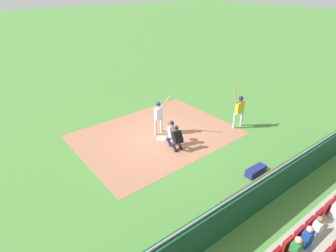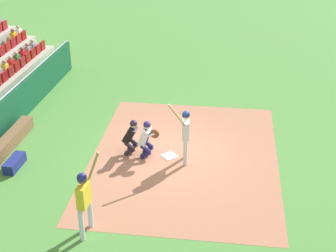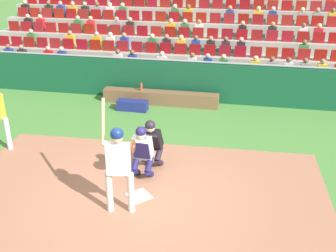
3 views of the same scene
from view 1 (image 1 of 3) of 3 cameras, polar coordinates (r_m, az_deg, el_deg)
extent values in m
plane|color=#4B833A|center=(13.94, -1.41, -2.66)|extent=(160.00, 160.00, 0.00)
cube|color=#A76B51|center=(14.30, -2.58, -1.82)|extent=(8.17, 6.31, 0.01)
cube|color=white|center=(13.94, -1.41, -2.60)|extent=(0.62, 0.62, 0.02)
cylinder|color=silver|center=(14.10, -2.61, -0.27)|extent=(0.15, 0.15, 0.86)
cylinder|color=silver|center=(14.36, -1.38, 0.31)|extent=(0.15, 0.15, 0.86)
cube|color=silver|center=(13.89, -2.04, 2.69)|extent=(0.47, 0.28, 0.61)
sphere|color=#D7B28A|center=(13.70, -2.07, 4.42)|extent=(0.22, 0.22, 0.22)
sphere|color=navy|center=(13.68, -2.08, 4.65)|extent=(0.25, 0.25, 0.25)
cylinder|color=silver|center=(13.79, -1.83, 3.82)|extent=(0.47, 0.11, 0.14)
cylinder|color=silver|center=(13.90, -1.31, 4.04)|extent=(0.17, 0.13, 0.13)
cylinder|color=tan|center=(13.62, -0.32, 5.24)|extent=(0.19, 0.54, 0.74)
sphere|color=black|center=(13.90, -1.08, 4.16)|extent=(0.06, 0.06, 0.06)
cylinder|color=navy|center=(13.34, 0.24, -3.46)|extent=(0.16, 0.39, 0.34)
cylinder|color=navy|center=(13.23, 0.24, -2.65)|extent=(0.16, 0.39, 0.33)
cylinder|color=navy|center=(13.50, 1.36, -3.05)|extent=(0.16, 0.39, 0.34)
cylinder|color=navy|center=(13.38, 1.37, -2.24)|extent=(0.16, 0.39, 0.33)
cube|color=white|center=(13.07, 0.98, -1.17)|extent=(0.44, 0.42, 0.60)
cube|color=navy|center=(13.16, 0.67, -0.95)|extent=(0.39, 0.21, 0.45)
sphere|color=beige|center=(12.96, 0.77, 0.41)|extent=(0.22, 0.22, 0.22)
cube|color=black|center=(12.96, 0.77, 0.41)|extent=(0.20, 0.11, 0.20)
sphere|color=navy|center=(12.93, 0.77, 0.65)|extent=(0.24, 0.24, 0.24)
cylinder|color=brown|center=(13.29, 0.50, 0.38)|extent=(0.08, 0.30, 0.30)
cylinder|color=white|center=(13.22, 1.04, -0.14)|extent=(0.14, 0.40, 0.22)
cylinder|color=#261C2A|center=(12.92, 1.35, -4.62)|extent=(0.17, 0.39, 0.34)
cylinder|color=#261C2A|center=(12.81, 1.36, -3.79)|extent=(0.17, 0.39, 0.33)
cylinder|color=#261C2A|center=(13.08, 2.53, -4.21)|extent=(0.17, 0.39, 0.34)
cylinder|color=#261C2A|center=(12.96, 2.55, -3.39)|extent=(0.17, 0.39, 0.33)
cube|color=black|center=(12.69, 2.02, -2.29)|extent=(0.46, 0.51, 0.60)
cube|color=#261C2A|center=(12.77, 1.74, -2.07)|extent=(0.40, 0.30, 0.43)
sphere|color=#D3A78B|center=(12.61, 1.72, -0.66)|extent=(0.22, 0.22, 0.22)
cube|color=black|center=(12.61, 1.72, -0.66)|extent=(0.21, 0.15, 0.19)
sphere|color=#261C2A|center=(12.58, 1.72, -0.42)|extent=(0.24, 0.24, 0.24)
cube|color=#134B2F|center=(10.22, 19.12, -13.26)|extent=(14.26, 0.24, 1.32)
cylinder|color=gray|center=(9.79, 19.77, -10.16)|extent=(14.26, 0.07, 0.07)
cube|color=brown|center=(11.18, 18.61, -11.98)|extent=(3.87, 0.40, 0.44)
cylinder|color=#DE5325|center=(11.43, 20.77, -9.21)|extent=(0.07, 0.07, 0.25)
cube|color=navy|center=(12.03, 18.00, -8.99)|extent=(0.98, 0.37, 0.33)
cylinder|color=silver|center=(15.52, 15.26, 1.53)|extent=(0.14, 0.14, 0.87)
cylinder|color=silver|center=(15.16, 13.82, 1.05)|extent=(0.14, 0.14, 0.87)
cube|color=gold|center=(15.02, 14.89, 3.83)|extent=(0.48, 0.26, 0.62)
sphere|color=brown|center=(14.84, 15.10, 5.45)|extent=(0.23, 0.23, 0.23)
sphere|color=navy|center=(14.82, 15.13, 5.67)|extent=(0.25, 0.25, 0.25)
cylinder|color=gold|center=(14.89, 14.81, 4.85)|extent=(0.49, 0.18, 0.14)
cylinder|color=gold|center=(14.76, 14.31, 4.71)|extent=(0.18, 0.16, 0.13)
cylinder|color=#AE8C4B|center=(14.69, 13.89, 6.52)|extent=(0.13, 0.39, 0.86)
sphere|color=black|center=(14.73, 14.10, 4.79)|extent=(0.06, 0.06, 0.06)
cube|color=#A0A193|center=(9.99, 27.73, -20.03)|extent=(17.78, 0.92, 0.47)
cube|color=maroon|center=(8.92, 23.84, -21.82)|extent=(0.44, 0.10, 0.42)
cube|color=#29773B|center=(8.83, 25.30, -22.38)|extent=(0.32, 0.22, 0.52)
sphere|color=beige|center=(8.57, 25.83, -20.82)|extent=(0.19, 0.19, 0.19)
cube|color=maroon|center=(9.31, 25.82, -19.77)|extent=(0.44, 0.10, 0.42)
cube|color=#173C95|center=(9.22, 27.23, -20.26)|extent=(0.32, 0.22, 0.52)
sphere|color=tan|center=(8.97, 27.76, -18.70)|extent=(0.19, 0.19, 0.19)
cube|color=maroon|center=(9.71, 27.60, -17.86)|extent=(0.44, 0.10, 0.42)
cube|color=silver|center=(9.63, 28.96, -18.31)|extent=(0.32, 0.22, 0.52)
sphere|color=brown|center=(9.40, 29.48, -16.76)|extent=(0.19, 0.19, 0.19)
cube|color=maroon|center=(10.14, 29.20, -16.09)|extent=(0.44, 0.10, 0.42)
cube|color=maroon|center=(10.58, 30.64, -14.47)|extent=(0.44, 0.10, 0.42)
cube|color=silver|center=(10.51, 31.89, -14.83)|extent=(0.32, 0.22, 0.52)
cube|color=maroon|center=(11.04, 31.95, -12.96)|extent=(0.44, 0.10, 0.42)
cube|color=maroon|center=(8.82, 31.94, -20.49)|extent=(0.44, 0.10, 0.42)
camera|label=2|loc=(23.75, 26.18, 28.83)|focal=52.22mm
camera|label=3|loc=(17.49, -21.39, 18.75)|focal=42.95mm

